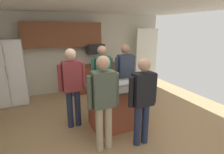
# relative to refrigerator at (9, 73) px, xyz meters

# --- Properties ---
(floor) EXTENTS (7.04, 7.04, 0.00)m
(floor) POSITION_rel_refrigerator_xyz_m (2.00, -2.38, -0.92)
(floor) COLOR tan
(floor) RESTS_ON ground
(ceiling) EXTENTS (7.04, 7.04, 0.00)m
(ceiling) POSITION_rel_refrigerator_xyz_m (2.00, -2.38, 1.68)
(ceiling) COLOR white
(back_wall) EXTENTS (6.40, 0.10, 2.60)m
(back_wall) POSITION_rel_refrigerator_xyz_m (2.00, 0.42, 0.38)
(back_wall) COLOR beige
(back_wall) RESTS_ON ground
(french_door_window_panel) EXTENTS (0.90, 0.06, 2.00)m
(french_door_window_panel) POSITION_rel_refrigerator_xyz_m (4.60, 0.02, 0.18)
(french_door_window_panel) COLOR white
(french_door_window_panel) RESTS_ON ground
(cabinet_run_upper) EXTENTS (2.40, 0.38, 0.75)m
(cabinet_run_upper) POSITION_rel_refrigerator_xyz_m (1.60, 0.22, 1.00)
(cabinet_run_upper) COLOR brown
(cabinet_run_lower) EXTENTS (1.80, 0.63, 0.90)m
(cabinet_run_lower) POSITION_rel_refrigerator_xyz_m (2.60, 0.10, -0.47)
(cabinet_run_lower) COLOR brown
(cabinet_run_lower) RESTS_ON ground
(refrigerator) EXTENTS (0.86, 0.76, 1.84)m
(refrigerator) POSITION_rel_refrigerator_xyz_m (0.00, 0.00, 0.00)
(refrigerator) COLOR white
(refrigerator) RESTS_ON ground
(microwave_over_range) EXTENTS (0.56, 0.40, 0.32)m
(microwave_over_range) POSITION_rel_refrigerator_xyz_m (2.60, 0.12, 0.53)
(microwave_over_range) COLOR black
(kitchen_island) EXTENTS (1.29, 0.90, 0.93)m
(kitchen_island) POSITION_rel_refrigerator_xyz_m (2.29, -2.30, -0.45)
(kitchen_island) COLOR #9E4C33
(kitchen_island) RESTS_ON ground
(person_host_foreground) EXTENTS (0.57, 0.23, 1.71)m
(person_host_foreground) POSITION_rel_refrigerator_xyz_m (1.72, -2.95, 0.07)
(person_host_foreground) COLOR tan
(person_host_foreground) RESTS_ON ground
(person_guest_right) EXTENTS (0.57, 0.23, 1.74)m
(person_guest_right) POSITION_rel_refrigerator_xyz_m (1.39, -1.97, 0.09)
(person_guest_right) COLOR #232D4C
(person_guest_right) RESTS_ON ground
(person_guest_by_door) EXTENTS (0.57, 0.23, 1.74)m
(person_guest_by_door) POSITION_rel_refrigerator_xyz_m (2.82, -1.63, 0.09)
(person_guest_by_door) COLOR #232D4C
(person_guest_by_door) RESTS_ON ground
(person_guest_left) EXTENTS (0.57, 0.23, 1.72)m
(person_guest_left) POSITION_rel_refrigerator_xyz_m (2.24, -1.50, 0.07)
(person_guest_left) COLOR tan
(person_guest_left) RESTS_ON ground
(person_elder_center) EXTENTS (0.57, 0.22, 1.64)m
(person_elder_center) POSITION_rel_refrigerator_xyz_m (2.41, -3.09, 0.02)
(person_elder_center) COLOR #232D4C
(person_elder_center) RESTS_ON ground
(glass_short_whisky) EXTENTS (0.07, 0.07, 0.13)m
(glass_short_whisky) POSITION_rel_refrigerator_xyz_m (1.92, -2.38, 0.08)
(glass_short_whisky) COLOR black
(glass_short_whisky) RESTS_ON kitchen_island
(glass_dark_ale) EXTENTS (0.07, 0.07, 0.14)m
(glass_dark_ale) POSITION_rel_refrigerator_xyz_m (2.77, -2.37, 0.08)
(glass_dark_ale) COLOR black
(glass_dark_ale) RESTS_ON kitchen_island
(mug_blue_stoneware) EXTENTS (0.13, 0.09, 0.11)m
(mug_blue_stoneware) POSITION_rel_refrigerator_xyz_m (1.98, -2.13, 0.07)
(mug_blue_stoneware) COLOR #4C6B99
(mug_blue_stoneware) RESTS_ON kitchen_island
(serving_tray) EXTENTS (0.44, 0.30, 0.04)m
(serving_tray) POSITION_rel_refrigerator_xyz_m (2.42, -2.26, 0.03)
(serving_tray) COLOR #B7B7BC
(serving_tray) RESTS_ON kitchen_island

